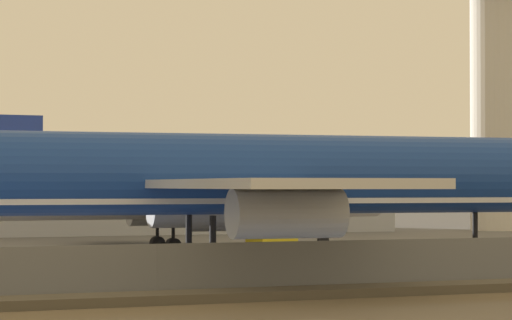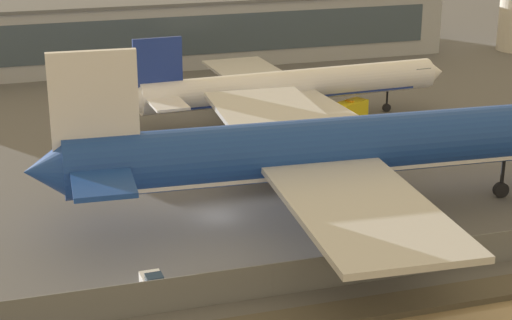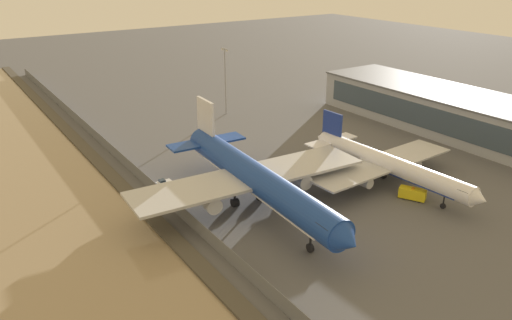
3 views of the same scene
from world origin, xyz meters
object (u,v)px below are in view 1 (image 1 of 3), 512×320
object	(u,v)px
cargo_jet_blue	(238,177)
ops_van	(271,235)
control_tower	(495,50)
passenger_jet_white	(186,199)

from	to	relation	value
cargo_jet_blue	ops_van	xyz separation A→B (m)	(14.19, 28.35, -5.14)
cargo_jet_blue	control_tower	size ratio (longest dim) A/B	1.37
passenger_jet_white	control_tower	xyz separation A→B (m)	(52.71, 29.76, 19.03)
ops_van	passenger_jet_white	bearing A→B (deg)	172.98
passenger_jet_white	ops_van	size ratio (longest dim) A/B	7.81
cargo_jet_blue	control_tower	world-z (taller)	control_tower
ops_van	control_tower	world-z (taller)	control_tower
passenger_jet_white	cargo_jet_blue	bearing A→B (deg)	-101.81
cargo_jet_blue	passenger_jet_white	world-z (taller)	cargo_jet_blue
cargo_jet_blue	passenger_jet_white	size ratio (longest dim) A/B	1.28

